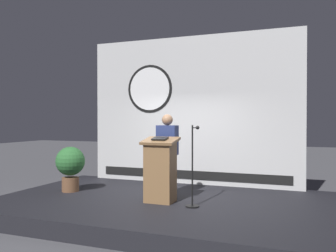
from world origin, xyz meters
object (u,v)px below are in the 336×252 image
speaker_person (167,155)px  microphone_stand (193,178)px  potted_plant (70,164)px  podium (160,170)px

speaker_person → microphone_stand: 0.99m
speaker_person → potted_plant: size_ratio=1.72×
speaker_person → microphone_stand: bearing=-39.3°
microphone_stand → speaker_person: bearing=140.7°
podium → potted_plant: bearing=173.8°
microphone_stand → potted_plant: 2.88m
speaker_person → potted_plant: (-2.15, -0.24, -0.26)m
speaker_person → microphone_stand: size_ratio=1.14×
podium → speaker_person: 0.54m
podium → potted_plant: size_ratio=1.27×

